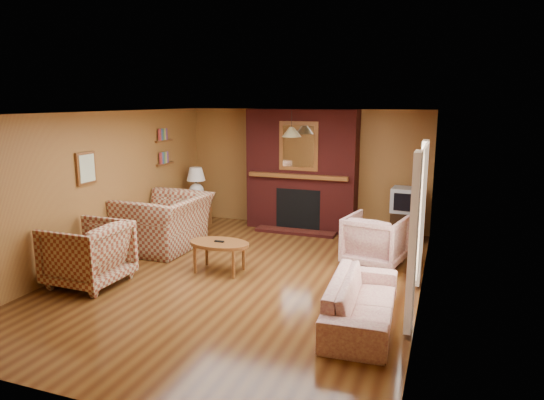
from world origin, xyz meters
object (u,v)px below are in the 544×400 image
at_px(table_lamp, 196,181).
at_px(floral_sofa, 362,301).
at_px(plaid_armchair, 88,254).
at_px(fireplace, 302,171).
at_px(coffee_table, 219,245).
at_px(floral_armchair, 375,240).
at_px(plaid_loveseat, 165,222).
at_px(crt_tv, 405,200).
at_px(tv_stand, 404,226).
at_px(side_table, 197,212).

bearing_deg(table_lamp, floral_sofa, -39.82).
bearing_deg(plaid_armchair, fireplace, 154.99).
distance_m(fireplace, coffee_table, 3.01).
xyz_separation_m(floral_sofa, floral_armchair, (-0.16, 2.13, 0.13)).
relative_size(plaid_loveseat, floral_sofa, 0.79).
bearing_deg(crt_tv, tv_stand, 90.00).
xyz_separation_m(plaid_loveseat, tv_stand, (3.90, 1.96, -0.20)).
height_order(plaid_loveseat, plaid_armchair, plaid_loveseat).
distance_m(plaid_loveseat, plaid_armchair, 1.84).
relative_size(fireplace, coffee_table, 2.52).
xyz_separation_m(plaid_armchair, coffee_table, (1.52, 1.10, -0.04)).
relative_size(coffee_table, table_lamp, 1.50).
relative_size(floral_armchair, table_lamp, 1.40).
distance_m(plaid_loveseat, floral_sofa, 4.13).
relative_size(side_table, table_lamp, 0.93).
relative_size(floral_sofa, table_lamp, 2.91).
relative_size(plaid_loveseat, side_table, 2.47).
height_order(plaid_armchair, coffee_table, plaid_armchair).
relative_size(coffee_table, crt_tv, 1.86).
height_order(plaid_loveseat, tv_stand, plaid_loveseat).
distance_m(fireplace, table_lamp, 2.18).
relative_size(floral_sofa, floral_armchair, 2.07).
bearing_deg(coffee_table, plaid_loveseat, 152.52).
bearing_deg(plaid_loveseat, floral_armchair, 97.12).
xyz_separation_m(fireplace, plaid_loveseat, (-1.85, -2.14, -0.71)).
height_order(floral_sofa, crt_tv, crt_tv).
distance_m(floral_sofa, coffee_table, 2.54).
xyz_separation_m(plaid_loveseat, side_table, (-0.25, 1.61, -0.18)).
distance_m(floral_sofa, side_table, 5.21).
relative_size(plaid_loveseat, coffee_table, 1.54).
height_order(floral_sofa, floral_armchair, floral_armchair).
distance_m(plaid_armchair, floral_sofa, 3.86).
bearing_deg(coffee_table, crt_tv, 47.28).
relative_size(fireplace, floral_armchair, 2.71).
bearing_deg(table_lamp, plaid_armchair, -87.50).
height_order(floral_sofa, coffee_table, floral_sofa).
xyz_separation_m(floral_armchair, coffee_table, (-2.17, -1.14, 0.01)).
height_order(side_table, table_lamp, table_lamp).
xyz_separation_m(plaid_loveseat, floral_armchair, (3.59, 0.40, -0.07)).
height_order(plaid_loveseat, side_table, plaid_loveseat).
bearing_deg(floral_sofa, floral_armchair, 1.30).
bearing_deg(coffee_table, plaid_armchair, -144.14).
xyz_separation_m(floral_armchair, side_table, (-3.84, 1.20, -0.11)).
height_order(plaid_armchair, table_lamp, table_lamp).
relative_size(floral_sofa, coffee_table, 1.93).
height_order(coffee_table, tv_stand, tv_stand).
xyz_separation_m(table_lamp, crt_tv, (4.15, 0.34, -0.17)).
xyz_separation_m(table_lamp, tv_stand, (4.15, 0.35, -0.67)).
relative_size(floral_armchair, coffee_table, 0.93).
height_order(fireplace, floral_armchair, fireplace).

